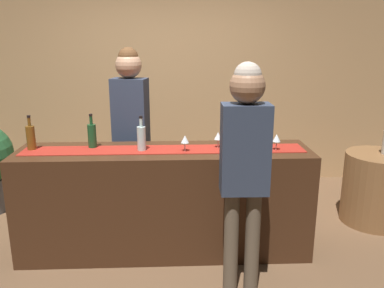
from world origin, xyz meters
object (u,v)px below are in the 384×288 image
object	(u,v)px
wine_bottle_amber	(31,137)
wine_glass_mid_counter	(218,136)
wine_glass_far_end	(185,140)
bartender	(131,117)
wine_bottle_clear	(141,138)
wine_bottle_green	(92,135)
round_side_table	(376,188)
wine_glass_near_customer	(277,138)
customer_sipping	(245,156)

from	to	relation	value
wine_bottle_amber	wine_glass_mid_counter	xyz separation A→B (m)	(1.61, -0.01, -0.01)
wine_glass_far_end	bartender	size ratio (longest dim) A/B	0.08
wine_bottle_clear	wine_bottle_green	bearing A→B (deg)	165.74
wine_glass_mid_counter	bartender	world-z (taller)	bartender
bartender	round_side_table	bearing A→B (deg)	-169.98
wine_glass_near_customer	bartender	world-z (taller)	bartender
wine_glass_far_end	customer_sipping	world-z (taller)	customer_sipping
customer_sipping	round_side_table	xyz separation A→B (m)	(1.60, 1.13, -0.71)
bartender	round_side_table	xyz separation A→B (m)	(2.53, -0.09, -0.76)
wine_bottle_amber	wine_glass_mid_counter	bearing A→B (deg)	-0.34
customer_sipping	wine_glass_mid_counter	bearing A→B (deg)	100.55
wine_glass_mid_counter	wine_glass_near_customer	bearing A→B (deg)	-11.17
wine_glass_near_customer	wine_glass_far_end	xyz separation A→B (m)	(-0.78, -0.01, 0.00)
wine_bottle_amber	customer_sipping	world-z (taller)	customer_sipping
bartender	wine_bottle_green	bearing A→B (deg)	71.59
wine_bottle_amber	bartender	world-z (taller)	bartender
wine_bottle_amber	bartender	size ratio (longest dim) A/B	0.17
wine_glass_far_end	bartender	bearing A→B (deg)	128.91
wine_glass_far_end	customer_sipping	distance (m)	0.71
customer_sipping	bartender	bearing A→B (deg)	128.09
wine_bottle_clear	bartender	size ratio (longest dim) A/B	0.17
wine_glass_near_customer	round_side_table	size ratio (longest dim) A/B	0.19
wine_bottle_green	wine_glass_far_end	world-z (taller)	wine_bottle_green
customer_sipping	wine_bottle_clear	bearing A→B (deg)	141.99
wine_bottle_amber	round_side_table	distance (m)	3.43
wine_bottle_clear	wine_glass_mid_counter	bearing A→B (deg)	4.91
wine_glass_far_end	round_side_table	distance (m)	2.19
wine_bottle_clear	customer_sipping	bearing A→B (deg)	-38.95
customer_sipping	round_side_table	bearing A→B (deg)	36.18
wine_glass_far_end	customer_sipping	xyz separation A→B (m)	(0.41, -0.58, 0.02)
bartender	wine_bottle_clear	bearing A→B (deg)	116.41
wine_bottle_clear	wine_glass_near_customer	size ratio (longest dim) A/B	2.10
wine_bottle_green	round_side_table	bearing A→B (deg)	7.92
wine_bottle_clear	round_side_table	size ratio (longest dim) A/B	0.41
wine_bottle_green	wine_glass_mid_counter	distance (m)	1.10
wine_bottle_amber	wine_glass_far_end	distance (m)	1.32
customer_sipping	wine_glass_far_end	bearing A→B (deg)	126.04
wine_bottle_amber	bartender	bearing A→B (deg)	33.65
wine_glass_near_customer	round_side_table	world-z (taller)	wine_glass_near_customer
wine_bottle_green	bartender	distance (m)	0.57
wine_glass_mid_counter	customer_sipping	world-z (taller)	customer_sipping
wine_bottle_clear	wine_glass_near_customer	world-z (taller)	wine_bottle_clear
wine_glass_mid_counter	customer_sipping	bearing A→B (deg)	-80.39
wine_bottle_clear	wine_glass_mid_counter	world-z (taller)	wine_bottle_clear
wine_bottle_clear	wine_glass_mid_counter	xyz separation A→B (m)	(0.66, 0.06, -0.01)
wine_bottle_amber	wine_bottle_green	size ratio (longest dim) A/B	1.00
wine_bottle_green	bartender	world-z (taller)	bartender
bartender	wine_glass_mid_counter	bearing A→B (deg)	158.51
wine_bottle_amber	round_side_table	size ratio (longest dim) A/B	0.41
wine_bottle_green	wine_glass_near_customer	xyz separation A→B (m)	(1.59, -0.15, -0.01)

